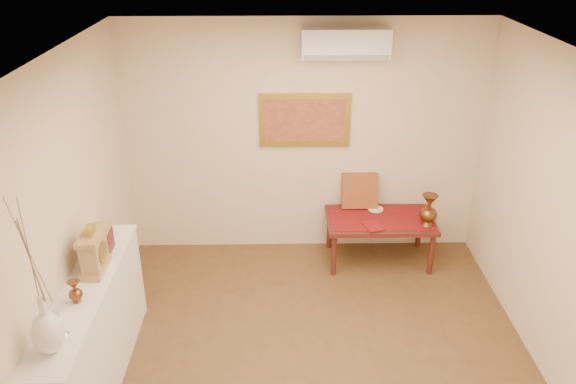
{
  "coord_description": "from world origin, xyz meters",
  "views": [
    {
      "loc": [
        -0.29,
        -3.65,
        3.58
      ],
      "look_at": [
        -0.2,
        1.15,
        1.24
      ],
      "focal_mm": 35.0,
      "sensor_mm": 36.0,
      "label": 1
    }
  ],
  "objects_px": {
    "display_ledge": "(94,337)",
    "low_table": "(380,223)",
    "wooden_chest": "(102,239)",
    "brass_urn_tall": "(429,207)",
    "mantel_clock": "(94,252)",
    "white_vase": "(36,282)"
  },
  "relations": [
    {
      "from": "display_ledge",
      "to": "mantel_clock",
      "type": "xyz_separation_m",
      "value": [
        0.03,
        0.25,
        0.66
      ]
    },
    {
      "from": "low_table",
      "to": "wooden_chest",
      "type": "bearing_deg",
      "value": -153.28
    },
    {
      "from": "white_vase",
      "to": "wooden_chest",
      "type": "height_order",
      "value": "white_vase"
    },
    {
      "from": "display_ledge",
      "to": "wooden_chest",
      "type": "bearing_deg",
      "value": 89.19
    },
    {
      "from": "display_ledge",
      "to": "low_table",
      "type": "distance_m",
      "value": 3.27
    },
    {
      "from": "wooden_chest",
      "to": "white_vase",
      "type": "bearing_deg",
      "value": -89.85
    },
    {
      "from": "white_vase",
      "to": "brass_urn_tall",
      "type": "bearing_deg",
      "value": 37.63
    },
    {
      "from": "brass_urn_tall",
      "to": "low_table",
      "type": "height_order",
      "value": "brass_urn_tall"
    },
    {
      "from": "mantel_clock",
      "to": "wooden_chest",
      "type": "bearing_deg",
      "value": 94.74
    },
    {
      "from": "brass_urn_tall",
      "to": "display_ledge",
      "type": "relative_size",
      "value": 0.22
    },
    {
      "from": "white_vase",
      "to": "brass_urn_tall",
      "type": "xyz_separation_m",
      "value": [
        3.15,
        2.43,
        -0.76
      ]
    },
    {
      "from": "low_table",
      "to": "brass_urn_tall",
      "type": "bearing_deg",
      "value": -19.23
    },
    {
      "from": "wooden_chest",
      "to": "display_ledge",
      "type": "bearing_deg",
      "value": -90.81
    },
    {
      "from": "brass_urn_tall",
      "to": "low_table",
      "type": "bearing_deg",
      "value": 160.77
    },
    {
      "from": "wooden_chest",
      "to": "mantel_clock",
      "type": "bearing_deg",
      "value": -85.26
    },
    {
      "from": "brass_urn_tall",
      "to": "wooden_chest",
      "type": "bearing_deg",
      "value": -159.6
    },
    {
      "from": "brass_urn_tall",
      "to": "low_table",
      "type": "relative_size",
      "value": 0.37
    },
    {
      "from": "white_vase",
      "to": "mantel_clock",
      "type": "relative_size",
      "value": 2.74
    },
    {
      "from": "brass_urn_tall",
      "to": "mantel_clock",
      "type": "xyz_separation_m",
      "value": [
        -3.13,
        -1.46,
        0.38
      ]
    },
    {
      "from": "display_ledge",
      "to": "low_table",
      "type": "xyz_separation_m",
      "value": [
        2.67,
        1.88,
        -0.01
      ]
    },
    {
      "from": "white_vase",
      "to": "low_table",
      "type": "bearing_deg",
      "value": 44.29
    },
    {
      "from": "display_ledge",
      "to": "wooden_chest",
      "type": "xyz_separation_m",
      "value": [
        0.01,
        0.54,
        0.61
      ]
    }
  ]
}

